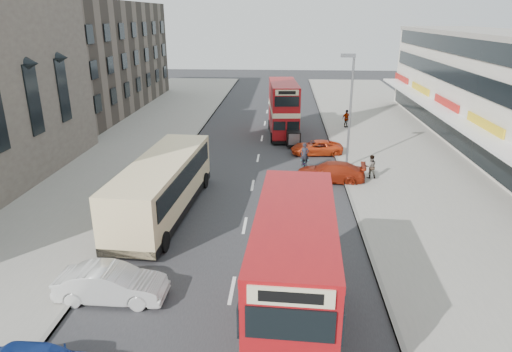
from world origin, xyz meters
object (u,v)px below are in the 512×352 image
at_px(car_right_b, 317,148).
at_px(pedestrian_near, 371,166).
at_px(coach, 163,185).
at_px(bus_main, 294,284).
at_px(street_lamp, 350,103).
at_px(car_left_front, 111,284).
at_px(bus_second, 283,109).
at_px(car_right_a, 330,172).
at_px(cyclist, 304,162).
at_px(pedestrian_far, 346,118).

height_order(car_right_b, pedestrian_near, pedestrian_near).
bearing_deg(coach, bus_main, -52.94).
height_order(street_lamp, car_right_b, street_lamp).
bearing_deg(car_left_front, car_right_b, -23.98).
relative_size(bus_second, car_right_b, 2.12).
bearing_deg(bus_main, bus_second, -86.32).
bearing_deg(car_right_a, car_right_b, -168.58).
height_order(car_right_a, cyclist, cyclist).
xyz_separation_m(car_left_front, cyclist, (8.11, 16.18, -0.04)).
bearing_deg(car_left_front, pedestrian_far, -22.89).
distance_m(pedestrian_far, cyclist, 13.75).
bearing_deg(coach, pedestrian_far, 62.10).
relative_size(street_lamp, pedestrian_far, 4.72).
distance_m(coach, car_left_front, 8.26).
distance_m(street_lamp, cyclist, 5.16).
height_order(street_lamp, bus_second, street_lamp).
xyz_separation_m(coach, car_left_front, (0.04, -8.20, -1.03)).
distance_m(bus_main, pedestrian_near, 17.76).
bearing_deg(pedestrian_near, pedestrian_far, -98.13).
distance_m(coach, car_right_a, 11.45).
bearing_deg(car_right_b, bus_second, -159.96).
xyz_separation_m(car_right_a, car_right_b, (-0.52, 6.15, -0.10)).
height_order(bus_second, coach, bus_second).
xyz_separation_m(car_left_front, pedestrian_far, (12.68, 29.15, 0.31)).
xyz_separation_m(street_lamp, pedestrian_near, (1.35, -2.45, -3.82)).
relative_size(bus_second, coach, 0.77).
xyz_separation_m(bus_second, pedestrian_near, (5.97, -11.67, -1.52)).
distance_m(street_lamp, car_right_a, 5.21).
height_order(coach, pedestrian_near, coach).
relative_size(bus_main, car_right_b, 2.17).
bearing_deg(car_right_b, pedestrian_far, 154.44).
distance_m(car_right_a, pedestrian_far, 15.40).
height_order(coach, cyclist, coach).
bearing_deg(bus_second, car_left_front, 71.59).
distance_m(car_right_b, cyclist, 4.16).
distance_m(coach, pedestrian_near, 14.02).
height_order(car_right_b, pedestrian_far, pedestrian_far).
relative_size(street_lamp, car_left_front, 1.90).
bearing_deg(street_lamp, car_left_front, -123.39).
bearing_deg(car_left_front, bus_main, -108.11).
bearing_deg(bus_main, pedestrian_far, -97.51).
bearing_deg(street_lamp, cyclist, -166.55).
bearing_deg(bus_second, car_right_b, 110.22).
height_order(street_lamp, cyclist, street_lamp).
bearing_deg(pedestrian_near, car_right_a, 1.38).
bearing_deg(car_right_b, street_lamp, 25.53).
bearing_deg(bus_main, car_right_b, -92.95).
relative_size(coach, car_right_b, 2.75).
relative_size(coach, car_right_a, 2.44).
relative_size(bus_main, cyclist, 4.41).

